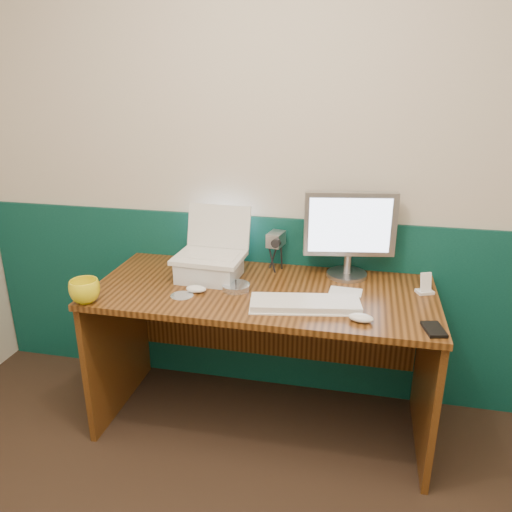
% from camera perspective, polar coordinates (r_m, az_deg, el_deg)
% --- Properties ---
extents(back_wall, '(3.50, 0.04, 2.50)m').
position_cam_1_polar(back_wall, '(2.55, 3.51, 9.81)').
color(back_wall, beige).
rests_on(back_wall, ground).
extents(wainscot, '(3.48, 0.02, 1.00)m').
position_cam_1_polar(wainscot, '(2.77, 3.14, -5.69)').
color(wainscot, '#073431').
rests_on(wainscot, ground).
extents(desk, '(1.60, 0.70, 0.75)m').
position_cam_1_polar(desk, '(2.53, 0.74, -11.62)').
color(desk, '#341C09').
rests_on(desk, ground).
extents(laptop_riser, '(0.29, 0.25, 0.10)m').
position_cam_1_polar(laptop_riser, '(2.46, -5.32, -1.50)').
color(laptop_riser, silver).
rests_on(laptop_riser, desk).
extents(laptop, '(0.34, 0.27, 0.27)m').
position_cam_1_polar(laptop, '(2.40, -5.46, 2.62)').
color(laptop, silver).
rests_on(laptop, laptop_riser).
extents(monitor, '(0.45, 0.20, 0.44)m').
position_cam_1_polar(monitor, '(2.47, 10.62, 2.47)').
color(monitor, '#A3A4A8').
rests_on(monitor, desk).
extents(keyboard, '(0.49, 0.23, 0.03)m').
position_cam_1_polar(keyboard, '(2.18, 5.64, -5.53)').
color(keyboard, silver).
rests_on(keyboard, desk).
extents(mouse_right, '(0.11, 0.08, 0.03)m').
position_cam_1_polar(mouse_right, '(2.09, 11.91, -6.93)').
color(mouse_right, silver).
rests_on(mouse_right, desk).
extents(mouse_left, '(0.10, 0.06, 0.03)m').
position_cam_1_polar(mouse_left, '(2.33, -6.87, -3.75)').
color(mouse_left, white).
rests_on(mouse_left, desk).
extents(mug, '(0.17, 0.17, 0.10)m').
position_cam_1_polar(mug, '(2.33, -18.99, -3.82)').
color(mug, yellow).
rests_on(mug, desk).
extents(camcorder, '(0.10, 0.13, 0.18)m').
position_cam_1_polar(camcorder, '(2.55, 2.27, 0.29)').
color(camcorder, '#A7A7AC').
rests_on(camcorder, desk).
extents(cd_spindle, '(0.13, 0.13, 0.03)m').
position_cam_1_polar(cd_spindle, '(2.34, -2.31, -3.55)').
color(cd_spindle, silver).
rests_on(cd_spindle, desk).
extents(cd_loose_a, '(0.11, 0.11, 0.00)m').
position_cam_1_polar(cd_loose_a, '(2.31, -8.46, -4.49)').
color(cd_loose_a, silver).
rests_on(cd_loose_a, desk).
extents(pen, '(0.13, 0.02, 0.01)m').
position_cam_1_polar(pen, '(2.25, 7.00, -4.99)').
color(pen, black).
rests_on(pen, desk).
extents(papers, '(0.15, 0.11, 0.00)m').
position_cam_1_polar(papers, '(2.36, 10.20, -4.04)').
color(papers, silver).
rests_on(papers, desk).
extents(dock, '(0.09, 0.08, 0.01)m').
position_cam_1_polar(dock, '(2.44, 18.71, -3.89)').
color(dock, silver).
rests_on(dock, desk).
extents(music_player, '(0.06, 0.04, 0.09)m').
position_cam_1_polar(music_player, '(2.42, 18.84, -2.80)').
color(music_player, white).
rests_on(music_player, dock).
extents(pda, '(0.10, 0.14, 0.01)m').
position_cam_1_polar(pda, '(2.10, 19.67, -7.90)').
color(pda, black).
rests_on(pda, desk).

